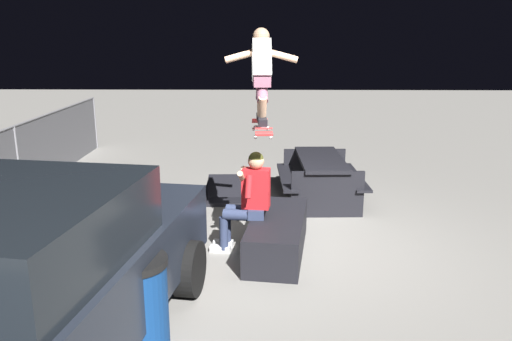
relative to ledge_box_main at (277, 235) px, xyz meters
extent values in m
plane|color=gray|center=(0.20, -0.19, -0.24)|extent=(40.00, 40.00, 0.00)
cube|color=black|center=(0.00, 0.00, 0.00)|extent=(1.75, 0.87, 0.47)
cube|color=#2D3856|center=(0.03, 0.27, 0.30)|extent=(0.32, 0.20, 0.12)
cube|color=red|center=(0.03, 0.27, 0.61)|extent=(0.24, 0.36, 0.50)
sphere|color=tan|center=(0.03, 0.27, 0.96)|extent=(0.20, 0.20, 0.20)
sphere|color=#404119|center=(0.03, 0.27, 0.98)|extent=(0.19, 0.19, 0.19)
cylinder|color=red|center=(-0.16, 0.36, 0.68)|extent=(0.20, 0.10, 0.29)
cylinder|color=tan|center=(-0.06, 0.45, 0.78)|extent=(0.24, 0.10, 0.19)
cylinder|color=red|center=(0.24, 0.31, 0.68)|extent=(0.20, 0.10, 0.29)
cylinder|color=tan|center=(0.17, 0.42, 0.78)|extent=(0.24, 0.10, 0.19)
cylinder|color=#2D3856|center=(-0.03, 0.48, 0.28)|extent=(0.19, 0.42, 0.14)
cylinder|color=#2D3856|center=(0.00, 0.68, 0.02)|extent=(0.11, 0.11, 0.43)
cube|color=white|center=(0.00, 0.73, -0.20)|extent=(0.13, 0.27, 0.08)
cylinder|color=#2D3856|center=(0.15, 0.46, 0.28)|extent=(0.19, 0.42, 0.14)
cylinder|color=#2D3856|center=(0.17, 0.66, 0.02)|extent=(0.11, 0.11, 0.43)
cube|color=white|center=(0.18, 0.71, -0.20)|extent=(0.13, 0.27, 0.08)
cube|color=#B72D2D|center=(0.12, 0.20, 1.35)|extent=(0.80, 0.25, 0.16)
cube|color=#B72D2D|center=(0.56, 0.23, 1.37)|extent=(0.13, 0.21, 0.07)
cube|color=#B72D2D|center=(-0.33, 0.17, 1.37)|extent=(0.13, 0.21, 0.04)
cube|color=#99999E|center=(0.39, 0.22, 1.32)|extent=(0.07, 0.16, 0.04)
cylinder|color=white|center=(0.39, 0.31, 1.30)|extent=(0.06, 0.03, 0.05)
cylinder|color=white|center=(0.40, 0.13, 1.30)|extent=(0.06, 0.03, 0.05)
cube|color=#99999E|center=(-0.16, 0.19, 1.32)|extent=(0.07, 0.16, 0.04)
cylinder|color=white|center=(-0.17, 0.28, 1.30)|extent=(0.06, 0.03, 0.05)
cylinder|color=white|center=(-0.16, 0.10, 1.30)|extent=(0.06, 0.03, 0.05)
cube|color=black|center=(0.29, 0.22, 1.46)|extent=(0.27, 0.12, 0.08)
cube|color=black|center=(-0.06, 0.19, 1.46)|extent=(0.27, 0.12, 0.08)
cylinder|color=tan|center=(0.24, 0.21, 1.62)|extent=(0.24, 0.12, 0.31)
cylinder|color=#814E60|center=(0.17, 0.21, 1.82)|extent=(0.34, 0.15, 0.33)
cylinder|color=tan|center=(-0.01, 0.20, 1.62)|extent=(0.24, 0.12, 0.31)
cylinder|color=#814E60|center=(0.06, 0.20, 1.82)|extent=(0.34, 0.15, 0.33)
cube|color=#814E60|center=(0.12, 0.20, 1.92)|extent=(0.31, 0.22, 0.12)
cube|color=white|center=(0.20, 0.21, 2.16)|extent=(0.46, 0.25, 0.52)
sphere|color=tan|center=(0.25, 0.21, 2.44)|extent=(0.20, 0.20, 0.20)
cylinder|color=tan|center=(0.20, 0.43, 2.22)|extent=(0.11, 0.45, 0.19)
cylinder|color=tan|center=(0.23, -0.01, 2.22)|extent=(0.11, 0.45, 0.19)
cube|color=black|center=(2.26, 0.76, -0.21)|extent=(1.04, 0.81, 0.06)
cube|color=black|center=(2.26, 0.76, -0.14)|extent=(1.00, 0.81, 0.37)
cube|color=black|center=(2.26, 1.15, -0.15)|extent=(0.91, 0.07, 0.18)
cube|color=black|center=(2.26, 0.38, -0.15)|extent=(0.91, 0.07, 0.18)
cube|color=black|center=(2.09, -0.76, 0.48)|extent=(1.72, 0.76, 0.06)
cube|color=black|center=(2.07, -0.21, 0.18)|extent=(1.71, 0.30, 0.04)
cube|color=black|center=(2.11, -1.30, 0.18)|extent=(1.71, 0.30, 0.04)
cube|color=black|center=(2.86, -0.73, 0.12)|extent=(0.10, 1.10, 0.72)
cube|color=black|center=(1.32, -0.78, 0.12)|extent=(0.10, 1.10, 0.72)
cylinder|color=navy|center=(-2.10, 1.27, 0.17)|extent=(0.54, 0.54, 0.80)
cylinder|color=black|center=(-2.10, 1.27, 0.60)|extent=(0.57, 0.57, 0.06)
cylinder|color=slate|center=(2.20, 4.32, 0.38)|extent=(0.05, 0.05, 1.23)
cylinder|color=slate|center=(6.20, 4.32, 0.38)|extent=(0.05, 0.05, 1.23)
cube|color=#1E232D|center=(-2.33, 1.99, 0.41)|extent=(4.40, 2.28, 0.70)
cube|color=black|center=(-2.52, 2.02, 1.04)|extent=(2.20, 1.83, 0.56)
cylinder|color=black|center=(-0.87, 2.64, 0.06)|extent=(0.63, 0.30, 0.60)
cylinder|color=black|center=(-1.11, 0.96, 0.06)|extent=(0.63, 0.30, 0.60)
camera|label=1|loc=(-6.02, 0.16, 2.44)|focal=35.66mm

